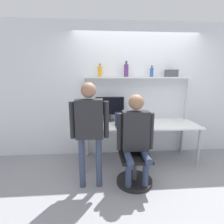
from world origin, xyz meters
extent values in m
plane|color=gray|center=(0.00, 0.00, 0.00)|extent=(12.00, 12.00, 0.00)
cube|color=silver|center=(0.00, 0.83, 1.35)|extent=(8.00, 0.06, 2.70)
cube|color=white|center=(0.00, 0.41, 0.74)|extent=(2.19, 0.78, 0.03)
cylinder|color=#A5A5AA|center=(-1.04, 0.08, 0.36)|extent=(0.05, 0.05, 0.73)
cylinder|color=#A5A5AA|center=(1.04, 0.08, 0.36)|extent=(0.05, 0.05, 0.73)
cylinder|color=#A5A5AA|center=(-1.04, 0.74, 0.36)|extent=(0.05, 0.05, 0.73)
cylinder|color=#A5A5AA|center=(1.04, 0.74, 0.36)|extent=(0.05, 0.05, 0.73)
cube|color=white|center=(0.00, 0.68, 1.62)|extent=(2.08, 0.22, 0.02)
cylinder|color=#B2B2B7|center=(-1.02, 0.68, 0.82)|extent=(0.04, 0.04, 1.64)
cylinder|color=#B2B2B7|center=(1.02, 0.68, 0.82)|extent=(0.04, 0.04, 1.64)
cylinder|color=#333338|center=(-0.55, 0.66, 0.76)|extent=(0.21, 0.21, 0.01)
cylinder|color=#333338|center=(-0.55, 0.66, 0.83)|extent=(0.06, 0.06, 0.13)
cube|color=#333338|center=(-0.55, 0.67, 1.07)|extent=(0.57, 0.01, 0.37)
cube|color=black|center=(-0.55, 0.66, 1.07)|extent=(0.55, 0.02, 0.34)
cube|color=#333338|center=(-0.30, 0.22, 0.76)|extent=(0.35, 0.25, 0.01)
cube|color=black|center=(-0.30, 0.20, 0.77)|extent=(0.30, 0.14, 0.00)
cube|color=#333338|center=(-0.30, 0.31, 0.89)|extent=(0.35, 0.08, 0.24)
cube|color=navy|center=(-0.30, 0.30, 0.89)|extent=(0.31, 0.07, 0.21)
cube|color=#264C8C|center=(-0.01, 0.21, 0.76)|extent=(0.07, 0.15, 0.01)
cube|color=black|center=(-0.01, 0.21, 0.77)|extent=(0.06, 0.13, 0.00)
cylinder|color=black|center=(-0.23, -0.33, 0.03)|extent=(0.56, 0.56, 0.06)
cylinder|color=#4C4C51|center=(-0.23, -0.33, 0.24)|extent=(0.06, 0.06, 0.36)
cube|color=black|center=(-0.23, -0.33, 0.44)|extent=(0.47, 0.47, 0.05)
cube|color=black|center=(-0.23, -0.12, 0.69)|extent=(0.41, 0.05, 0.45)
cylinder|color=#2D3856|center=(-0.36, -0.50, 0.23)|extent=(0.09, 0.09, 0.47)
cylinder|color=#2D3856|center=(-0.10, -0.50, 0.23)|extent=(0.09, 0.09, 0.47)
cylinder|color=#2D3856|center=(-0.36, -0.47, 0.51)|extent=(0.10, 0.38, 0.10)
cylinder|color=#2D3856|center=(-0.10, -0.47, 0.51)|extent=(0.10, 0.38, 0.10)
cube|color=#262628|center=(-0.23, -0.30, 0.85)|extent=(0.39, 0.20, 0.59)
cylinder|color=#262628|center=(-0.47, -0.30, 0.84)|extent=(0.08, 0.08, 0.56)
cylinder|color=#262628|center=(0.01, -0.30, 0.84)|extent=(0.08, 0.08, 0.56)
sphere|color=#8C664C|center=(-0.23, -0.30, 1.28)|extent=(0.23, 0.23, 0.23)
cylinder|color=#38425B|center=(-1.03, -0.37, 0.39)|extent=(0.09, 0.09, 0.79)
cylinder|color=#38425B|center=(-0.78, -0.37, 0.39)|extent=(0.09, 0.09, 0.79)
cube|color=#262628|center=(-0.91, -0.37, 1.06)|extent=(0.39, 0.20, 0.56)
cylinder|color=#262628|center=(-1.14, -0.37, 1.05)|extent=(0.08, 0.08, 0.53)
cylinder|color=#262628|center=(-0.67, -0.37, 1.05)|extent=(0.08, 0.08, 0.53)
sphere|color=#8C664C|center=(-0.91, -0.37, 1.47)|extent=(0.21, 0.21, 0.21)
cylinder|color=#335999|center=(0.28, 0.68, 1.72)|extent=(0.07, 0.07, 0.17)
cylinder|color=#335999|center=(0.28, 0.68, 1.83)|extent=(0.03, 0.03, 0.03)
cylinder|color=black|center=(0.28, 0.68, 1.85)|extent=(0.03, 0.03, 0.01)
cylinder|color=gold|center=(-0.74, 0.68, 1.73)|extent=(0.09, 0.09, 0.20)
cylinder|color=gold|center=(-0.74, 0.68, 1.85)|extent=(0.04, 0.04, 0.04)
cylinder|color=black|center=(-0.74, 0.68, 1.87)|extent=(0.04, 0.04, 0.01)
cylinder|color=#593372|center=(-0.23, 0.68, 1.75)|extent=(0.09, 0.09, 0.24)
cylinder|color=#593372|center=(-0.23, 0.68, 1.90)|extent=(0.04, 0.04, 0.04)
cylinder|color=black|center=(-0.23, 0.68, 1.93)|extent=(0.04, 0.04, 0.01)
cube|color=#4C4C51|center=(0.68, 0.68, 1.71)|extent=(0.20, 0.20, 0.14)
camera|label=1|loc=(-0.77, -2.77, 1.66)|focal=28.00mm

